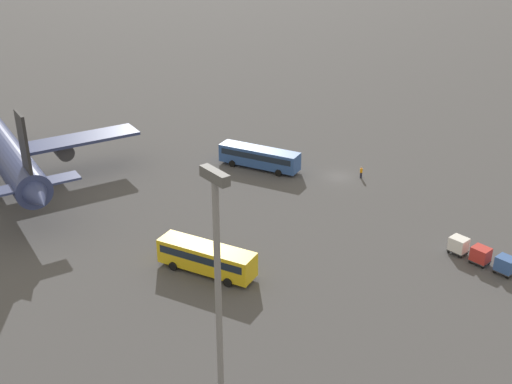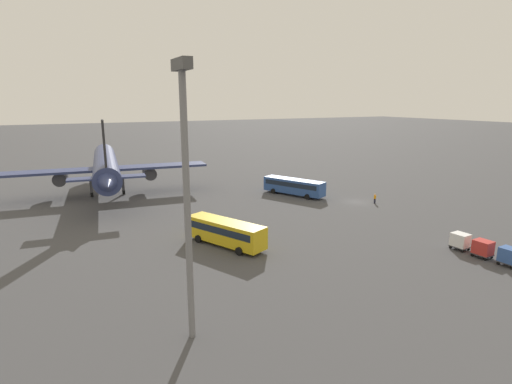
{
  "view_description": "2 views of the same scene",
  "coord_description": "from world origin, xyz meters",
  "px_view_note": "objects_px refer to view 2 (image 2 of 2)",
  "views": [
    {
      "loc": [
        -60.58,
        62.27,
        37.96
      ],
      "look_at": [
        -3.76,
        18.3,
        4.18
      ],
      "focal_mm": 45.0,
      "sensor_mm": 36.0,
      "label": 1
    },
    {
      "loc": [
        -54.0,
        48.14,
        17.9
      ],
      "look_at": [
        3.14,
        18.83,
        3.18
      ],
      "focal_mm": 28.0,
      "sensor_mm": 36.0,
      "label": 2
    }
  ],
  "objects_px": {
    "cargo_cart_blue": "(510,256)",
    "cargo_cart_red": "(483,248)",
    "shuttle_bus_near": "(294,186)",
    "worker_person": "(375,199)",
    "shuttle_bus_far": "(226,231)",
    "airplane": "(106,166)",
    "cargo_cart_white": "(460,240)"
  },
  "relations": [
    {
      "from": "airplane",
      "to": "worker_person",
      "type": "relative_size",
      "value": 25.58
    },
    {
      "from": "cargo_cart_white",
      "to": "cargo_cart_blue",
      "type": "bearing_deg",
      "value": -176.23
    },
    {
      "from": "airplane",
      "to": "shuttle_bus_near",
      "type": "height_order",
      "value": "airplane"
    },
    {
      "from": "shuttle_bus_near",
      "to": "worker_person",
      "type": "relative_size",
      "value": 7.2
    },
    {
      "from": "cargo_cart_blue",
      "to": "cargo_cart_red",
      "type": "bearing_deg",
      "value": 6.45
    },
    {
      "from": "airplane",
      "to": "cargo_cart_blue",
      "type": "xyz_separation_m",
      "value": [
        -57.01,
        -34.94,
        -4.48
      ]
    },
    {
      "from": "airplane",
      "to": "cargo_cart_white",
      "type": "relative_size",
      "value": 21.13
    },
    {
      "from": "cargo_cart_red",
      "to": "cargo_cart_blue",
      "type": "bearing_deg",
      "value": -173.55
    },
    {
      "from": "shuttle_bus_far",
      "to": "cargo_cart_red",
      "type": "distance_m",
      "value": 30.54
    },
    {
      "from": "shuttle_bus_near",
      "to": "worker_person",
      "type": "distance_m",
      "value": 15.32
    },
    {
      "from": "cargo_cart_blue",
      "to": "cargo_cart_red",
      "type": "relative_size",
      "value": 1.0
    },
    {
      "from": "shuttle_bus_near",
      "to": "cargo_cart_blue",
      "type": "xyz_separation_m",
      "value": [
        -39.76,
        -2.91,
        -0.69
      ]
    },
    {
      "from": "airplane",
      "to": "shuttle_bus_far",
      "type": "bearing_deg",
      "value": -159.42
    },
    {
      "from": "shuttle_bus_near",
      "to": "worker_person",
      "type": "bearing_deg",
      "value": -166.61
    },
    {
      "from": "cargo_cart_red",
      "to": "cargo_cart_white",
      "type": "height_order",
      "value": "same"
    },
    {
      "from": "worker_person",
      "to": "cargo_cart_red",
      "type": "distance_m",
      "value": 25.81
    },
    {
      "from": "worker_person",
      "to": "cargo_cart_blue",
      "type": "bearing_deg",
      "value": 166.69
    },
    {
      "from": "airplane",
      "to": "cargo_cart_red",
      "type": "relative_size",
      "value": 21.13
    },
    {
      "from": "shuttle_bus_near",
      "to": "shuttle_bus_far",
      "type": "xyz_separation_m",
      "value": [
        -19.52,
        22.55,
        0.04
      ]
    },
    {
      "from": "worker_person",
      "to": "cargo_cart_blue",
      "type": "xyz_separation_m",
      "value": [
        -27.76,
        6.57,
        0.32
      ]
    },
    {
      "from": "worker_person",
      "to": "cargo_cart_white",
      "type": "bearing_deg",
      "value": 162.46
    },
    {
      "from": "shuttle_bus_near",
      "to": "cargo_cart_red",
      "type": "bearing_deg",
      "value": 159.09
    },
    {
      "from": "shuttle_bus_far",
      "to": "worker_person",
      "type": "relative_size",
      "value": 6.53
    },
    {
      "from": "airplane",
      "to": "shuttle_bus_near",
      "type": "bearing_deg",
      "value": -112.19
    },
    {
      "from": "worker_person",
      "to": "cargo_cart_blue",
      "type": "height_order",
      "value": "cargo_cart_blue"
    },
    {
      "from": "worker_person",
      "to": "cargo_cart_red",
      "type": "height_order",
      "value": "cargo_cart_red"
    },
    {
      "from": "cargo_cart_blue",
      "to": "cargo_cart_red",
      "type": "height_order",
      "value": "same"
    },
    {
      "from": "cargo_cart_blue",
      "to": "cargo_cart_red",
      "type": "xyz_separation_m",
      "value": [
        2.89,
        0.33,
        0.0
      ]
    },
    {
      "from": "shuttle_bus_near",
      "to": "cargo_cart_white",
      "type": "distance_m",
      "value": 34.08
    },
    {
      "from": "shuttle_bus_near",
      "to": "shuttle_bus_far",
      "type": "distance_m",
      "value": 29.82
    },
    {
      "from": "shuttle_bus_near",
      "to": "cargo_cart_white",
      "type": "bearing_deg",
      "value": 159.34
    },
    {
      "from": "airplane",
      "to": "worker_person",
      "type": "height_order",
      "value": "airplane"
    }
  ]
}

